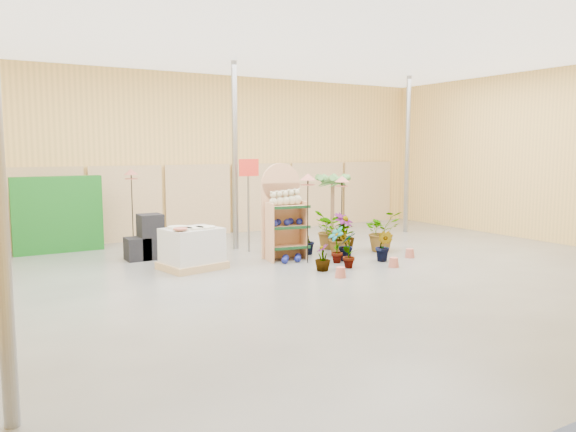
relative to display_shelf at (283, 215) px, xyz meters
name	(u,v)px	position (x,y,z in m)	size (l,w,h in m)	color
room	(290,160)	(-0.38, -0.95, 1.24)	(15.20, 12.10, 4.70)	#5D5D5A
display_shelf	(283,215)	(0.00, 0.00, 0.00)	(0.97, 0.70, 2.13)	tan
teddy_bears	(286,199)	(0.03, -0.10, 0.38)	(0.79, 0.22, 0.35)	#C1B893
gazing_balls_shelf	(286,222)	(0.00, -0.13, -0.14)	(0.78, 0.27, 0.15)	navy
gazing_balls_floor	(292,258)	(-0.02, -0.41, -0.90)	(0.63, 0.39, 0.15)	navy
pallet_stack	(192,248)	(-2.13, 0.02, -0.55)	(1.35, 1.19, 0.88)	tan
charcoal_planters	(146,241)	(-2.65, 1.48, -0.56)	(0.80, 0.50, 1.00)	black
trellis_stock	(58,215)	(-4.18, 3.34, -0.07)	(2.00, 0.30, 1.80)	#135C17
offer_sign	(249,186)	(-0.28, 1.11, 0.60)	(0.50, 0.08, 2.20)	gray
bird_table_front	(308,180)	(0.22, -0.68, 0.81)	(0.34, 0.34, 1.92)	black
bird_table_right	(342,182)	(1.51, -0.13, 0.71)	(0.34, 0.34, 1.81)	black
bird_table_back	(131,175)	(-2.57, 2.83, 0.85)	(0.34, 0.34, 1.96)	black
palm	(333,181)	(2.18, 1.19, 0.64)	(0.70, 0.70, 1.88)	brown
potted_plant_0	(336,245)	(0.75, -0.99, -0.58)	(0.41, 0.28, 0.79)	#478038
potted_plant_1	(346,245)	(1.03, -0.94, -0.63)	(0.38, 0.31, 0.69)	#478038
potted_plant_2	(338,237)	(1.24, -0.38, -0.54)	(0.78, 0.68, 0.87)	#478038
potted_plant_3	(343,234)	(1.44, -0.29, -0.49)	(0.54, 0.54, 0.96)	#478038
potted_plant_4	(341,234)	(2.05, 0.62, -0.65)	(0.34, 0.23, 0.64)	#478038
potted_plant_5	(308,241)	(0.72, 0.10, -0.64)	(0.36, 0.29, 0.66)	#478038
potted_plant_6	(330,230)	(1.59, 0.45, -0.51)	(0.84, 0.73, 0.93)	#478038
potted_plant_7	(323,257)	(0.05, -1.50, -0.70)	(0.31, 0.31, 0.55)	#478038
potted_plant_8	(349,249)	(0.68, -1.54, -0.57)	(0.42, 0.28, 0.79)	#478038
potted_plant_9	(384,246)	(1.72, -1.41, -0.63)	(0.38, 0.30, 0.69)	#478038
potted_plant_10	(382,231)	(2.48, -0.42, -0.49)	(0.88, 0.76, 0.97)	#478038
potted_plant_11	(270,239)	(0.14, 0.84, -0.67)	(0.34, 0.34, 0.61)	#478038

